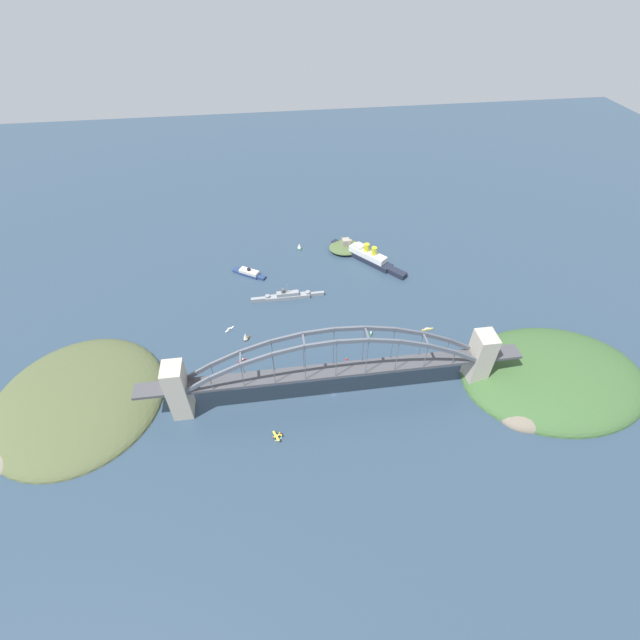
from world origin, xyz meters
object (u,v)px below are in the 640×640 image
small_boat_5 (299,246)px  fort_island_mid_harbor (346,247)px  harbor_arch_bridge (334,371)px  harbor_ferry_steamer (249,273)px  small_boat_2 (229,329)px  small_boat_4 (371,333)px  small_boat_3 (242,360)px  ocean_liner (368,256)px  seaplane_taxiing_near_bridge (277,437)px  small_boat_1 (246,336)px  naval_cruiser (287,296)px  small_boat_0 (427,329)px  channel_marker_buoy (346,359)px

small_boat_5 → fort_island_mid_harbor: bearing=-10.6°
harbor_arch_bridge → harbor_ferry_steamer: 183.81m
small_boat_2 → small_boat_4: (129.88, -23.10, 0.06)m
small_boat_3 → small_boat_5: size_ratio=0.84×
fort_island_mid_harbor → ocean_liner: bearing=-49.7°
small_boat_3 → seaplane_taxiing_near_bridge: bearing=-72.6°
small_boat_1 → small_boat_2: bearing=135.4°
naval_cruiser → small_boat_4: bearing=-40.3°
harbor_ferry_steamer → small_boat_3: (-8.55, -124.16, -1.77)m
small_boat_1 → small_boat_5: size_ratio=1.09×
small_boat_0 → channel_marker_buoy: bearing=-162.0°
fort_island_mid_harbor → small_boat_0: bearing=-69.8°
small_boat_2 → harbor_arch_bridge: bearing=-45.7°
harbor_arch_bridge → small_boat_2: harbor_arch_bridge is taller
small_boat_1 → channel_marker_buoy: (86.32, -36.77, -3.18)m
harbor_arch_bridge → seaplane_taxiing_near_bridge: bearing=-144.3°
seaplane_taxiing_near_bridge → small_boat_2: bearing=106.8°
seaplane_taxiing_near_bridge → small_boat_3: bearing=107.4°
harbor_ferry_steamer → small_boat_5: bearing=35.7°
channel_marker_buoy → small_boat_3: bearing=173.0°
channel_marker_buoy → small_boat_5: bearing=97.3°
naval_cruiser → seaplane_taxiing_near_bridge: bearing=-97.4°
harbor_arch_bridge → small_boat_2: 124.11m
fort_island_mid_harbor → seaplane_taxiing_near_bridge: 255.15m
harbor_arch_bridge → naval_cruiser: harbor_arch_bridge is taller
small_boat_0 → harbor_ferry_steamer: bearing=146.3°
small_boat_0 → small_boat_3: small_boat_0 is taller
channel_marker_buoy → small_boat_1: bearing=156.9°
harbor_ferry_steamer → small_boat_2: size_ratio=4.41×
harbor_arch_bridge → small_boat_4: size_ratio=38.79×
small_boat_1 → channel_marker_buoy: size_ratio=3.39×
small_boat_0 → small_boat_1: (-167.88, 10.20, 3.51)m
small_boat_4 → channel_marker_buoy: 40.31m
seaplane_taxiing_near_bridge → small_boat_4: (93.32, 97.97, -1.04)m
ocean_liner → small_boat_0: (31.19, -116.71, -5.01)m
ocean_liner → small_boat_5: size_ratio=9.62×
naval_cruiser → small_boat_0: naval_cruiser is taller
harbor_arch_bridge → small_boat_4: harbor_arch_bridge is taller
ocean_liner → small_boat_5: 80.75m
ocean_liner → small_boat_3: ocean_liner is taller
channel_marker_buoy → naval_cruiser: bearing=116.1°
small_boat_3 → naval_cruiser: bearing=59.9°
harbor_ferry_steamer → seaplane_taxiing_near_bridge: 205.25m
fort_island_mid_harbor → small_boat_1: (-116.13, -130.76, 0.30)m
small_boat_0 → small_boat_4: size_ratio=1.47×
small_boat_2 → small_boat_3: 42.22m
small_boat_0 → small_boat_3: (-171.71, -15.52, -0.01)m
small_boat_0 → small_boat_5: size_ratio=1.32×
harbor_ferry_steamer → small_boat_3: bearing=-93.9°
seaplane_taxiing_near_bridge → small_boat_2: 126.48m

